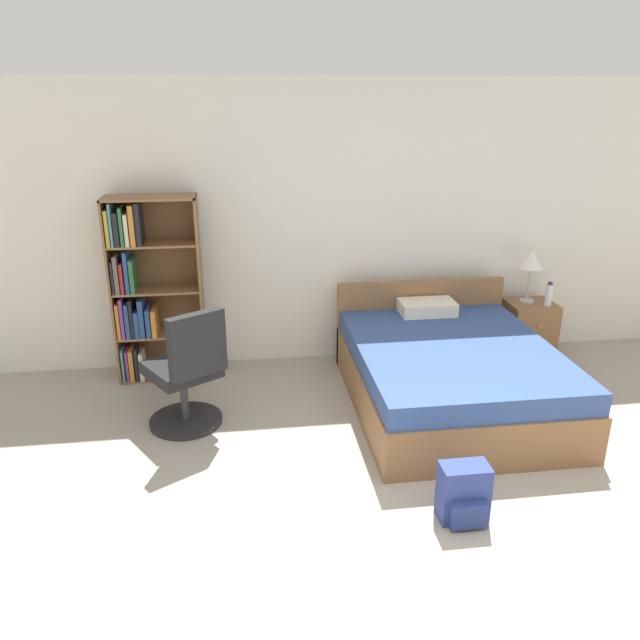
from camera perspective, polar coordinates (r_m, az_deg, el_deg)
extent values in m
plane|color=#A39989|center=(3.64, 12.28, -23.57)|extent=(14.00, 14.00, 0.00)
cube|color=silver|center=(5.87, 2.68, 8.67)|extent=(9.00, 0.06, 2.60)
cube|color=brown|center=(5.74, -18.37, 2.43)|extent=(0.02, 0.33, 1.65)
cube|color=brown|center=(5.64, -10.81, 2.83)|extent=(0.02, 0.33, 1.65)
cube|color=brown|center=(5.83, -14.46, 3.11)|extent=(0.78, 0.01, 1.65)
cube|color=brown|center=(5.97, -13.93, -4.82)|extent=(0.74, 0.31, 0.02)
cube|color=teal|center=(5.90, -17.46, -3.74)|extent=(0.02, 0.20, 0.30)
cube|color=#7A387F|center=(5.92, -17.08, -3.74)|extent=(0.02, 0.24, 0.29)
cube|color=orange|center=(5.90, -16.74, -3.76)|extent=(0.04, 0.22, 0.29)
cube|color=black|center=(5.88, -16.34, -3.75)|extent=(0.03, 0.19, 0.30)
cube|color=beige|center=(5.89, -15.91, -3.90)|extent=(0.04, 0.20, 0.26)
cube|color=brown|center=(5.81, -14.27, -1.14)|extent=(0.74, 0.31, 0.02)
cube|color=orange|center=(5.74, -17.88, 0.04)|extent=(0.03, 0.19, 0.32)
cube|color=#7A387F|center=(5.76, -17.52, 0.35)|extent=(0.03, 0.24, 0.36)
cube|color=navy|center=(5.74, -17.12, 0.08)|extent=(0.03, 0.20, 0.31)
cube|color=black|center=(5.73, -16.76, 0.28)|extent=(0.03, 0.21, 0.35)
cube|color=navy|center=(5.75, -16.32, -0.19)|extent=(0.04, 0.22, 0.24)
cube|color=navy|center=(5.73, -15.92, 0.34)|extent=(0.04, 0.24, 0.34)
cube|color=navy|center=(5.74, -15.34, -0.04)|extent=(0.04, 0.24, 0.25)
cube|color=orange|center=(5.74, -14.86, -0.07)|extent=(0.04, 0.24, 0.24)
cube|color=brown|center=(5.67, -14.63, 2.73)|extent=(0.74, 0.31, 0.02)
cube|color=black|center=(5.64, -18.32, 3.85)|extent=(0.02, 0.22, 0.28)
cube|color=#665B51|center=(5.62, -18.02, 4.07)|extent=(0.04, 0.20, 0.33)
cube|color=maroon|center=(5.63, -17.57, 3.79)|extent=(0.03, 0.21, 0.26)
cube|color=navy|center=(5.62, -17.18, 4.32)|extent=(0.03, 0.23, 0.36)
cube|color=#2D6638|center=(5.62, -16.72, 4.03)|extent=(0.03, 0.24, 0.29)
cube|color=brown|center=(5.57, -15.01, 6.77)|extent=(0.74, 0.31, 0.02)
cube|color=gold|center=(5.54, -18.77, 8.03)|extent=(0.03, 0.21, 0.30)
cube|color=teal|center=(5.53, -18.46, 8.35)|extent=(0.02, 0.22, 0.36)
cube|color=black|center=(5.51, -18.06, 7.96)|extent=(0.04, 0.19, 0.28)
cube|color=#2D6638|center=(5.54, -17.57, 8.27)|extent=(0.03, 0.26, 0.32)
cube|color=beige|center=(5.51, -17.18, 7.96)|extent=(0.03, 0.20, 0.27)
cube|color=orange|center=(5.52, -16.69, 8.41)|extent=(0.04, 0.25, 0.34)
cube|color=black|center=(5.51, -16.19, 8.54)|extent=(0.04, 0.26, 0.36)
cube|color=brown|center=(5.49, -15.39, 10.74)|extent=(0.78, 0.33, 0.02)
cube|color=brown|center=(5.29, 11.85, -5.91)|extent=(1.59, 2.00, 0.38)
cube|color=#334C84|center=(5.17, 12.08, -3.15)|extent=(1.55, 1.96, 0.18)
cube|color=brown|center=(6.04, 9.06, -0.10)|extent=(1.59, 0.08, 0.81)
cube|color=silver|center=(5.78, 9.76, 1.15)|extent=(0.50, 0.30, 0.12)
cylinder|color=#232326|center=(5.13, -12.14, -8.96)|extent=(0.57, 0.57, 0.04)
cylinder|color=#333338|center=(5.03, -12.31, -6.87)|extent=(0.06, 0.06, 0.38)
cube|color=black|center=(4.92, -12.52, -4.38)|extent=(0.66, 0.66, 0.10)
cube|color=black|center=(4.58, -11.17, -2.25)|extent=(0.42, 0.30, 0.48)
cube|color=brown|center=(6.40, 18.51, -0.88)|extent=(0.44, 0.39, 0.56)
sphere|color=tan|center=(6.19, 19.44, -0.60)|extent=(0.02, 0.02, 0.02)
cylinder|color=#B2B2B7|center=(6.32, 18.37, 1.68)|extent=(0.14, 0.14, 0.02)
cylinder|color=#B2B2B7|center=(6.27, 18.54, 3.14)|extent=(0.02, 0.02, 0.32)
cone|color=white|center=(6.21, 18.79, 5.27)|extent=(0.23, 0.23, 0.17)
cylinder|color=silver|center=(6.25, 20.18, 2.15)|extent=(0.07, 0.07, 0.21)
cylinder|color=#2D2D33|center=(6.21, 20.31, 3.16)|extent=(0.04, 0.04, 0.02)
cube|color=navy|center=(4.04, 12.97, -15.05)|extent=(0.30, 0.18, 0.37)
cube|color=navy|center=(4.00, 13.48, -16.97)|extent=(0.23, 0.06, 0.17)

